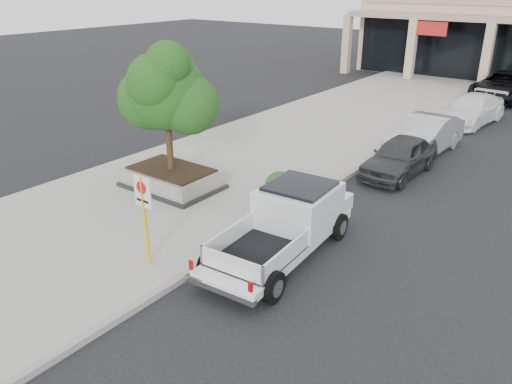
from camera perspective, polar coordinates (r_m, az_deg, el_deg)
ground at (r=12.01m, az=0.10°, el=-10.64°), size 120.00×120.00×0.00m
sidewalk at (r=19.26m, az=-2.18°, el=3.13°), size 8.00×52.00×0.15m
curb at (r=17.20m, az=8.07°, el=0.36°), size 0.20×52.00×0.15m
planter at (r=17.12m, az=-9.59°, el=1.59°), size 3.20×2.20×0.68m
planter_tree at (r=16.29m, az=-9.56°, el=11.30°), size 2.90×2.55×4.00m
no_parking_sign at (r=12.25m, az=-12.68°, el=-1.79°), size 0.55×0.09×2.30m
hedge at (r=15.86m, az=2.91°, el=0.67°), size 1.10×0.99×0.93m
pickup_truck at (r=12.77m, az=2.78°, el=-4.01°), size 2.39×5.54×1.70m
curb_car_a at (r=19.02m, az=16.09°, el=3.92°), size 1.79×4.13×1.39m
curb_car_b at (r=21.69m, az=18.70°, el=6.14°), size 1.89×4.72×1.53m
curb_car_c at (r=27.26m, az=23.41°, el=8.64°), size 2.55×5.00×1.39m
curb_car_d at (r=33.56m, az=26.43°, el=10.80°), size 2.98×6.02×1.64m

